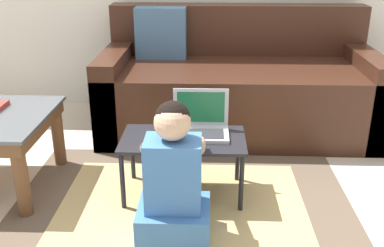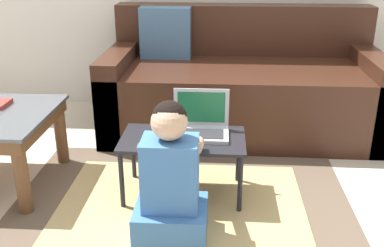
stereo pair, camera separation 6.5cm
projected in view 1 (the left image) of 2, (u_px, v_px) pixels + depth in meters
ground_plane at (199, 209)px, 2.26m from camera, size 16.00×16.00×0.00m
area_rug at (182, 213)px, 2.22m from camera, size 1.73×1.44×0.01m
couch at (237, 87)px, 3.19m from camera, size 1.87×0.92×0.83m
laptop_desk at (183, 144)px, 2.29m from camera, size 0.63×0.36×0.33m
laptop at (201, 127)px, 2.31m from camera, size 0.29×0.21×0.22m
computer_mouse at (160, 138)px, 2.22m from camera, size 0.07×0.09×0.04m
person_seated at (174, 182)px, 1.95m from camera, size 0.32×0.40×0.65m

